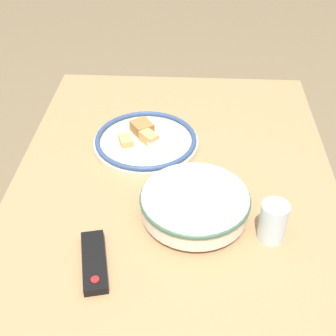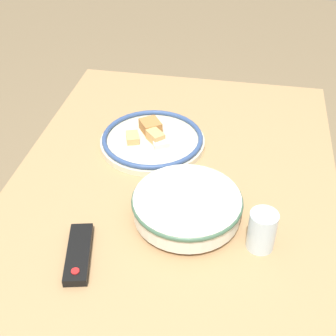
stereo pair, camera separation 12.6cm
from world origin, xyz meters
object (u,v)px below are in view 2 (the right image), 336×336
tv_remote (79,254)px  drinking_glass (262,231)px  food_plate (152,140)px

tv_remote → drinking_glass: drinking_glass is taller
drinking_glass → food_plate: bearing=42.8°
food_plate → tv_remote: (-0.46, 0.07, -0.01)m
food_plate → drinking_glass: 0.48m
food_plate → drinking_glass: (-0.35, -0.33, 0.03)m
drinking_glass → tv_remote: bearing=104.9°
tv_remote → drinking_glass: bearing=-178.1°
tv_remote → drinking_glass: (0.11, -0.40, 0.04)m
food_plate → tv_remote: bearing=171.1°
food_plate → drinking_glass: bearing=-137.2°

